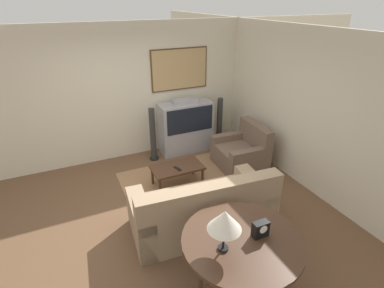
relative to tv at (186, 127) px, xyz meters
name	(u,v)px	position (x,y,z in m)	size (l,w,h in m)	color
ground_plane	(160,211)	(-1.24, -1.79, -0.56)	(12.00, 12.00, 0.00)	brown
wall_back	(122,94)	(-1.22, 0.34, 0.80)	(12.00, 0.10, 2.70)	beige
wall_right	(300,108)	(1.39, -1.79, 0.79)	(0.06, 12.00, 2.70)	beige
area_rug	(183,183)	(-0.60, -1.21, -0.55)	(2.13, 1.68, 0.01)	#99704C
tv	(186,127)	(0.00, 0.00, 0.00)	(1.13, 0.47, 1.18)	#9E9EA3
couch	(203,210)	(-0.80, -2.41, -0.24)	(2.08, 1.11, 0.94)	#9E8466
armchair	(241,153)	(0.71, -1.13, -0.27)	(0.89, 0.99, 0.88)	brown
coffee_table	(177,169)	(-0.71, -1.21, -0.22)	(0.90, 0.51, 0.39)	#472D1E
console_table	(242,244)	(-0.90, -3.54, 0.17)	(1.30, 1.30, 0.79)	#472D1E
table_lamp	(225,221)	(-1.16, -3.57, 0.60)	(0.34, 0.34, 0.48)	black
mantel_clock	(260,229)	(-0.71, -3.57, 0.32)	(0.17, 0.10, 0.18)	black
remote	(177,168)	(-0.73, -1.29, -0.16)	(0.09, 0.17, 0.02)	black
speaker_tower_left	(153,136)	(-0.78, -0.09, -0.03)	(0.21, 0.21, 1.12)	black
speaker_tower_right	(219,124)	(0.78, -0.09, -0.03)	(0.21, 0.21, 1.12)	black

